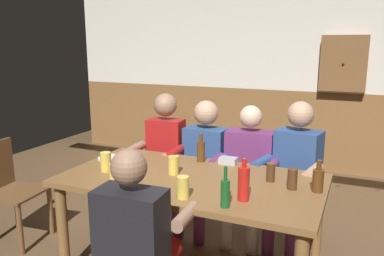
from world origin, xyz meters
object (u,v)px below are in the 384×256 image
(chair_empty_far_end, at_px, (8,188))
(pint_glass_3, at_px, (106,162))
(pint_glass_4, at_px, (173,165))
(pint_glass_5, at_px, (271,172))
(person_3, at_px, (295,169))
(condiment_caddy, at_px, (228,161))
(person_0, at_px, (163,153))
(pint_glass_0, at_px, (114,173))
(bottle_0, at_px, (318,180))
(dining_table, at_px, (191,190))
(person_2, at_px, (248,167))
(wall_dart_cabinet, at_px, (344,63))
(bottle_2, at_px, (244,183))
(bottle_3, at_px, (201,151))
(plate_0, at_px, (110,158))
(person_4, at_px, (138,237))
(bottle_1, at_px, (225,192))
(pint_glass_1, at_px, (292,179))
(pint_glass_2, at_px, (183,187))
(person_1, at_px, (202,160))

(chair_empty_far_end, xyz_separation_m, pint_glass_3, (1.03, 0.04, 0.36))
(pint_glass_4, xyz_separation_m, pint_glass_5, (0.69, 0.14, -0.00))
(person_3, bearing_deg, condiment_caddy, 44.06)
(person_3, bearing_deg, pint_glass_3, 45.40)
(person_0, distance_m, pint_glass_0, 1.05)
(bottle_0, bearing_deg, dining_table, -174.70)
(pint_glass_0, height_order, pint_glass_4, pint_glass_4)
(person_2, bearing_deg, wall_dart_cabinet, -109.75)
(bottle_2, relative_size, pint_glass_3, 1.83)
(bottle_0, bearing_deg, person_2, 135.15)
(person_3, bearing_deg, pint_glass_4, 54.22)
(condiment_caddy, relative_size, pint_glass_4, 1.03)
(bottle_3, bearing_deg, wall_dart_cabinet, 69.83)
(plate_0, bearing_deg, dining_table, -10.00)
(chair_empty_far_end, bearing_deg, pint_glass_0, 77.93)
(condiment_caddy, relative_size, pint_glass_0, 1.05)
(person_4, height_order, pint_glass_4, person_4)
(pint_glass_3, bearing_deg, person_2, 44.85)
(bottle_1, relative_size, pint_glass_1, 1.80)
(person_2, bearing_deg, bottle_0, 131.32)
(pint_glass_3, bearing_deg, wall_dart_cabinet, 63.82)
(chair_empty_far_end, bearing_deg, person_0, 124.31)
(chair_empty_far_end, xyz_separation_m, bottle_2, (2.14, -0.08, 0.40))
(pint_glass_2, bearing_deg, person_1, 106.34)
(bottle_0, relative_size, bottle_2, 0.80)
(bottle_0, bearing_deg, pint_glass_3, -172.03)
(person_2, bearing_deg, pint_glass_1, 122.59)
(plate_0, relative_size, bottle_3, 0.89)
(person_4, bearing_deg, bottle_0, 39.27)
(condiment_caddy, relative_size, bottle_2, 0.52)
(pint_glass_1, xyz_separation_m, pint_glass_5, (-0.16, 0.09, -0.00))
(pint_glass_0, xyz_separation_m, pint_glass_1, (1.16, 0.37, 0.00))
(person_0, bearing_deg, bottle_3, 144.12)
(wall_dart_cabinet, bearing_deg, pint_glass_3, -116.18)
(person_3, height_order, bottle_3, person_3)
(person_3, relative_size, condiment_caddy, 8.92)
(pint_glass_4, bearing_deg, bottle_1, -36.76)
(person_4, relative_size, bottle_2, 4.39)
(person_0, height_order, pint_glass_3, person_0)
(person_1, distance_m, wall_dart_cabinet, 2.51)
(pint_glass_1, xyz_separation_m, wall_dart_cabinet, (0.12, 2.80, 0.63))
(condiment_caddy, distance_m, pint_glass_3, 0.96)
(pint_glass_4, bearing_deg, bottle_0, 3.74)
(bottle_2, bearing_deg, bottle_3, 130.73)
(chair_empty_far_end, relative_size, pint_glass_5, 6.71)
(person_2, distance_m, pint_glass_5, 0.68)
(person_4, bearing_deg, person_1, 94.69)
(condiment_caddy, bearing_deg, person_1, 139.31)
(bottle_3, bearing_deg, pint_glass_1, -22.23)
(plate_0, bearing_deg, bottle_1, -24.04)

